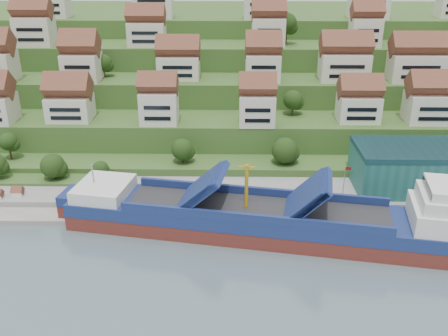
{
  "coord_description": "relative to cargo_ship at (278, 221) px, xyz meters",
  "views": [
    {
      "loc": [
        -6.33,
        -87.43,
        52.57
      ],
      "look_at": [
        -7.93,
        14.0,
        8.0
      ],
      "focal_mm": 40.0,
      "sensor_mm": 36.0,
      "label": 1
    }
  ],
  "objects": [
    {
      "name": "ground",
      "position": [
        -2.93,
        1.28,
        -3.38
      ],
      "size": [
        300.0,
        300.0,
        0.0
      ],
      "primitive_type": "plane",
      "color": "slate",
      "rests_on": "ground"
    },
    {
      "name": "quay",
      "position": [
        17.07,
        16.28,
        -2.28
      ],
      "size": [
        180.0,
        14.0,
        2.2
      ],
      "primitive_type": "cube",
      "color": "gray",
      "rests_on": "ground"
    },
    {
      "name": "pebble_beach",
      "position": [
        -60.93,
        13.28,
        -2.88
      ],
      "size": [
        45.0,
        20.0,
        1.0
      ],
      "primitive_type": "cube",
      "color": "gray",
      "rests_on": "ground"
    },
    {
      "name": "hillside",
      "position": [
        -2.93,
        104.83,
        7.28
      ],
      "size": [
        260.0,
        128.0,
        31.0
      ],
      "color": "#2D4C1E",
      "rests_on": "ground"
    },
    {
      "name": "hillside_village",
      "position": [
        -0.9,
        62.13,
        21.05
      ],
      "size": [
        162.89,
        63.71,
        29.81
      ],
      "color": "silver",
      "rests_on": "ground"
    },
    {
      "name": "hillside_trees",
      "position": [
        -13.78,
        43.43,
        12.01
      ],
      "size": [
        143.88,
        61.99,
        31.49
      ],
      "color": "#244115",
      "rests_on": "ground"
    },
    {
      "name": "flagpole",
      "position": [
        15.18,
        11.28,
        3.51
      ],
      "size": [
        1.28,
        0.16,
        8.0
      ],
      "color": "gray",
      "rests_on": "quay"
    },
    {
      "name": "cargo_ship",
      "position": [
        0.0,
        0.0,
        0.0
      ],
      "size": [
        81.29,
        26.29,
        17.85
      ],
      "rotation": [
        0.0,
        0.0,
        -0.18
      ],
      "color": "maroon",
      "rests_on": "ground"
    }
  ]
}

